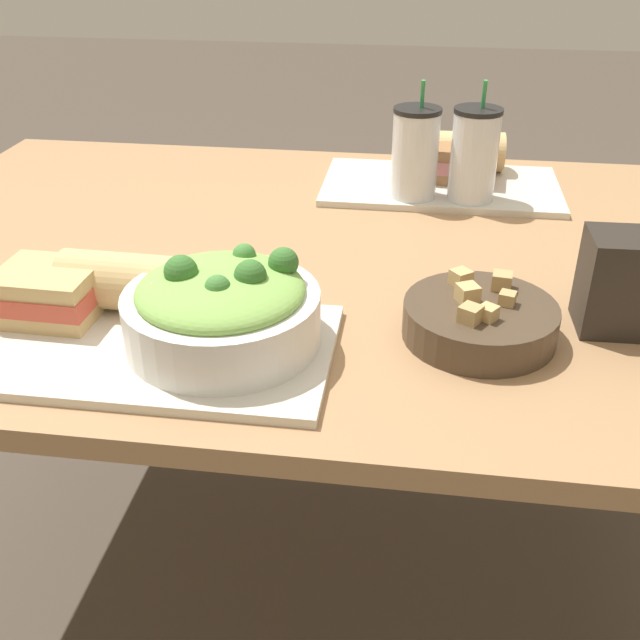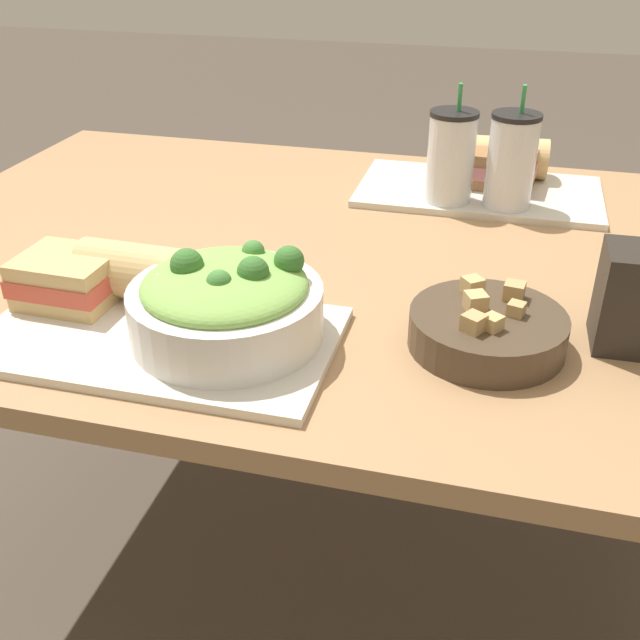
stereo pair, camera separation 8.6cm
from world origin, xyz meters
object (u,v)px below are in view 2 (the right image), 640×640
object	(u,v)px
sandwich_near	(68,279)
drink_cup_dark	(451,160)
drink_cup_red	(511,164)
salad_bowl	(226,302)
sandwich_far	(500,167)
baguette_far	(504,157)
baguette_near	(146,273)
soup_bowl	(487,328)

from	to	relation	value
sandwich_near	drink_cup_dark	world-z (taller)	drink_cup_dark
drink_cup_red	drink_cup_dark	bearing A→B (deg)	180.00
salad_bowl	sandwich_far	size ratio (longest dim) A/B	1.66
baguette_far	baguette_near	bearing A→B (deg)	142.87
salad_bowl	drink_cup_dark	size ratio (longest dim) A/B	1.15
baguette_near	drink_cup_dark	xyz separation A→B (m)	(0.34, 0.46, 0.04)
soup_bowl	sandwich_near	distance (m)	0.54
soup_bowl	baguette_far	xyz separation A→B (m)	(-0.01, 0.61, 0.02)
soup_bowl	baguette_far	world-z (taller)	baguette_far
sandwich_far	baguette_near	bearing A→B (deg)	-120.86
sandwich_far	drink_cup_dark	size ratio (longest dim) A/B	0.69
salad_bowl	drink_cup_red	bearing A→B (deg)	59.84
sandwich_far	baguette_far	distance (m)	0.05
salad_bowl	drink_cup_dark	distance (m)	0.57
soup_bowl	sandwich_far	size ratio (longest dim) A/B	1.35
sandwich_near	drink_cup_red	distance (m)	0.73
baguette_far	drink_cup_red	world-z (taller)	drink_cup_red
sandwich_near	drink_cup_red	xyz separation A→B (m)	(0.54, 0.50, 0.04)
salad_bowl	sandwich_near	xyz separation A→B (m)	(-0.23, 0.03, -0.01)
drink_cup_dark	baguette_far	bearing A→B (deg)	60.77
soup_bowl	drink_cup_red	bearing A→B (deg)	89.56
soup_bowl	drink_cup_dark	size ratio (longest dim) A/B	0.94
sandwich_near	baguette_far	size ratio (longest dim) A/B	0.78
drink_cup_red	soup_bowl	bearing A→B (deg)	-90.44
baguette_far	drink_cup_red	xyz separation A→B (m)	(0.01, -0.16, 0.04)
baguette_near	drink_cup_dark	world-z (taller)	drink_cup_dark
salad_bowl	baguette_near	xyz separation A→B (m)	(-0.14, 0.06, -0.01)
soup_bowl	sandwich_near	xyz separation A→B (m)	(-0.54, -0.04, 0.02)
salad_bowl	sandwich_far	world-z (taller)	salad_bowl
sandwich_near	drink_cup_red	bearing A→B (deg)	44.21
salad_bowl	sandwich_near	bearing A→B (deg)	171.87
sandwich_near	sandwich_far	size ratio (longest dim) A/B	0.91
baguette_near	drink_cup_red	world-z (taller)	drink_cup_red
sandwich_near	sandwich_far	xyz separation A→B (m)	(0.52, 0.61, 0.00)
baguette_near	baguette_far	size ratio (longest dim) A/B	1.08
sandwich_near	baguette_far	world-z (taller)	baguette_far
sandwich_far	drink_cup_red	size ratio (longest dim) A/B	0.68
salad_bowl	baguette_near	distance (m)	0.15
baguette_near	baguette_far	bearing A→B (deg)	-32.96
sandwich_near	baguette_near	world-z (taller)	baguette_near
baguette_near	drink_cup_dark	size ratio (longest dim) A/B	0.88
salad_bowl	sandwich_near	size ratio (longest dim) A/B	1.82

